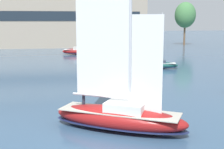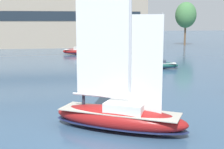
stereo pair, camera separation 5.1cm
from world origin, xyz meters
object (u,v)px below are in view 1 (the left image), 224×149
(tree_shore_center, at_px, (185,15))
(sailboat_moored_mid_channel, at_px, (81,51))
(sailboat_moored_near_marina, at_px, (158,65))
(sailboat_main, at_px, (119,115))

(tree_shore_center, relative_size, sailboat_moored_mid_channel, 1.15)
(sailboat_moored_near_marina, height_order, sailboat_moored_mid_channel, sailboat_moored_mid_channel)
(sailboat_moored_near_marina, xyz_separation_m, sailboat_moored_mid_channel, (-10.43, 21.50, 0.17))
(tree_shore_center, xyz_separation_m, sailboat_main, (-31.67, -68.13, -7.72))
(sailboat_main, distance_m, sailboat_moored_near_marina, 27.49)
(tree_shore_center, xyz_separation_m, sailboat_moored_near_marina, (-21.17, -42.72, -8.16))
(tree_shore_center, height_order, sailboat_moored_mid_channel, tree_shore_center)
(sailboat_main, relative_size, sailboat_moored_near_marina, 1.51)
(tree_shore_center, distance_m, sailboat_main, 75.53)
(tree_shore_center, bearing_deg, sailboat_main, -114.93)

